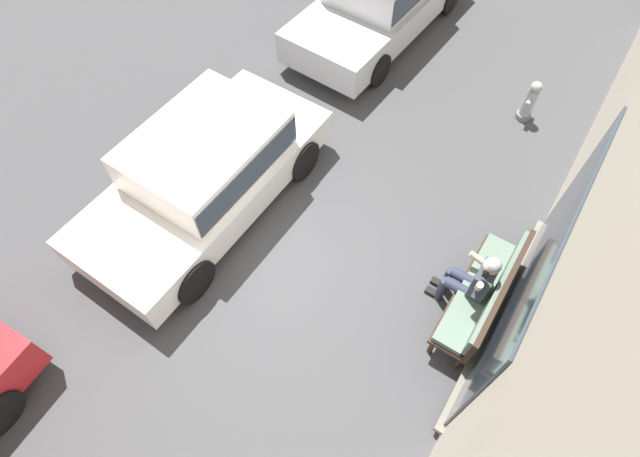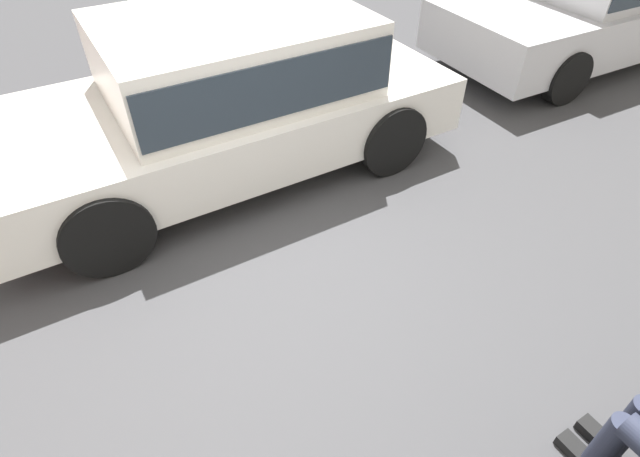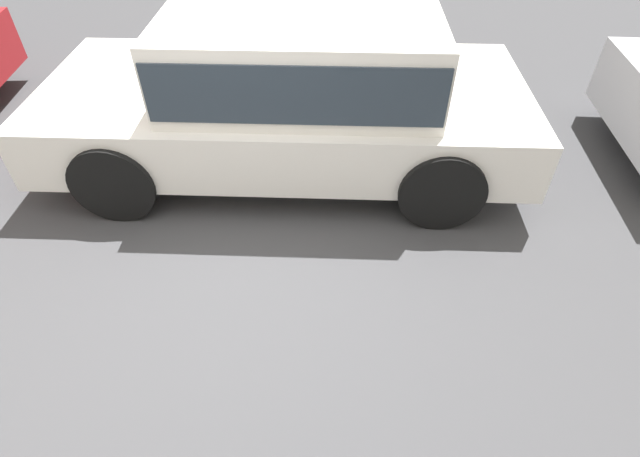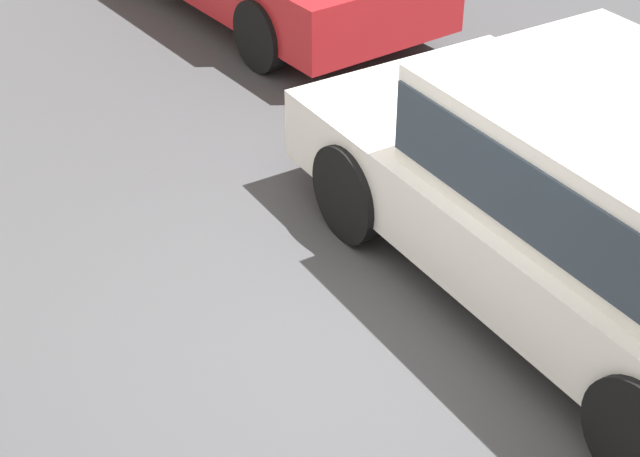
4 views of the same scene
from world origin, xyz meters
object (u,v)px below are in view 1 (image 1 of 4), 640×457
(parked_car_mid, at_px, (206,168))
(fire_hydrant, at_px, (530,101))
(bench, at_px, (487,294))
(person_on_phone, at_px, (474,281))

(parked_car_mid, height_order, fire_hydrant, parked_car_mid)
(bench, distance_m, person_on_phone, 0.26)
(fire_hydrant, bearing_deg, person_on_phone, 8.58)
(person_on_phone, xyz_separation_m, fire_hydrant, (-4.01, -0.61, -0.32))
(fire_hydrant, bearing_deg, parked_car_mid, -38.02)
(fire_hydrant, bearing_deg, bench, 11.66)
(bench, height_order, fire_hydrant, bench)
(bench, bearing_deg, person_on_phone, -92.14)
(parked_car_mid, bearing_deg, fire_hydrant, 141.98)
(parked_car_mid, xyz_separation_m, fire_hydrant, (-4.51, 3.53, -0.40))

